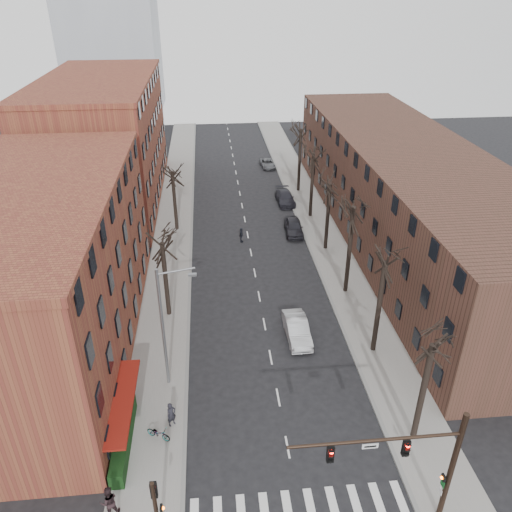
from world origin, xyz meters
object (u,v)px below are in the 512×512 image
object	(u,v)px
silver_sedan	(297,329)
parked_car_mid	(285,198)
pedestrian_a	(171,414)
bicycle	(158,433)
parked_car_near	(294,227)

from	to	relation	value
silver_sedan	parked_car_mid	bearing A→B (deg)	81.78
silver_sedan	pedestrian_a	size ratio (longest dim) A/B	2.77
bicycle	parked_car_mid	bearing A→B (deg)	8.80
parked_car_near	parked_car_mid	world-z (taller)	parked_car_near
bicycle	parked_car_near	bearing A→B (deg)	3.76
parked_car_near	parked_car_mid	distance (m)	8.42
parked_car_mid	bicycle	world-z (taller)	parked_car_mid
parked_car_near	pedestrian_a	size ratio (longest dim) A/B	2.71
pedestrian_a	parked_car_near	bearing A→B (deg)	28.31
parked_car_near	pedestrian_a	xyz separation A→B (m)	(-11.74, -25.59, 0.21)
silver_sedan	bicycle	world-z (taller)	silver_sedan
silver_sedan	parked_car_mid	xyz separation A→B (m)	(3.03, 26.16, -0.05)
pedestrian_a	bicycle	bearing A→B (deg)	-164.21
pedestrian_a	bicycle	world-z (taller)	pedestrian_a
pedestrian_a	silver_sedan	bearing A→B (deg)	3.89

